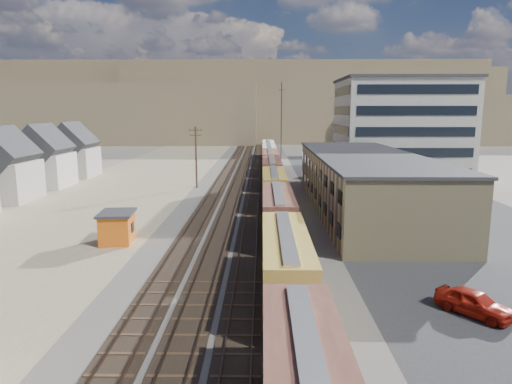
{
  "coord_description": "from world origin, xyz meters",
  "views": [
    {
      "loc": [
        2.25,
        -31.59,
        12.51
      ],
      "look_at": [
        1.51,
        21.57,
        3.0
      ],
      "focal_mm": 32.0,
      "sensor_mm": 36.0,
      "label": 1
    }
  ],
  "objects_px": {
    "utility_pole_north": "(196,156)",
    "maintenance_shed": "(117,227)",
    "parked_car_red": "(474,303)",
    "parked_car_blue": "(350,170)",
    "freight_train": "(273,177)"
  },
  "relations": [
    {
      "from": "utility_pole_north",
      "to": "maintenance_shed",
      "type": "distance_m",
      "value": 31.79
    },
    {
      "from": "utility_pole_north",
      "to": "parked_car_red",
      "type": "distance_m",
      "value": 52.81
    },
    {
      "from": "freight_train",
      "to": "utility_pole_north",
      "type": "relative_size",
      "value": 11.97
    },
    {
      "from": "parked_car_red",
      "to": "parked_car_blue",
      "type": "height_order",
      "value": "parked_car_red"
    },
    {
      "from": "maintenance_shed",
      "to": "parked_car_blue",
      "type": "height_order",
      "value": "maintenance_shed"
    },
    {
      "from": "freight_train",
      "to": "parked_car_red",
      "type": "distance_m",
      "value": 41.57
    },
    {
      "from": "freight_train",
      "to": "maintenance_shed",
      "type": "relative_size",
      "value": 27.34
    },
    {
      "from": "parked_car_red",
      "to": "parked_car_blue",
      "type": "relative_size",
      "value": 0.85
    },
    {
      "from": "freight_train",
      "to": "maintenance_shed",
      "type": "bearing_deg",
      "value": -122.32
    },
    {
      "from": "freight_train",
      "to": "parked_car_blue",
      "type": "height_order",
      "value": "freight_train"
    },
    {
      "from": "utility_pole_north",
      "to": "maintenance_shed",
      "type": "height_order",
      "value": "utility_pole_north"
    },
    {
      "from": "maintenance_shed",
      "to": "parked_car_red",
      "type": "xyz_separation_m",
      "value": [
        27.0,
        -15.48,
        -0.74
      ]
    },
    {
      "from": "utility_pole_north",
      "to": "parked_car_red",
      "type": "height_order",
      "value": "utility_pole_north"
    },
    {
      "from": "freight_train",
      "to": "maintenance_shed",
      "type": "xyz_separation_m",
      "value": [
        -15.44,
        -24.39,
        -1.25
      ]
    },
    {
      "from": "freight_train",
      "to": "parked_car_blue",
      "type": "relative_size",
      "value": 21.79
    }
  ]
}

